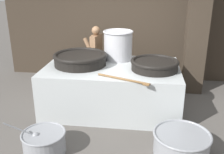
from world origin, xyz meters
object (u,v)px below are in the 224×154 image
(prep_bowl_vegetables, at_px, (44,141))
(giant_wok_near, at_px, (80,59))
(giant_wok_far, at_px, (155,64))
(stock_pot, at_px, (118,45))
(cook, at_px, (96,54))
(prep_bowl_meat, at_px, (181,142))

(prep_bowl_vegetables, bearing_deg, giant_wok_near, 83.11)
(giant_wok_near, height_order, giant_wok_far, giant_wok_near)
(stock_pot, xyz_separation_m, cook, (-0.68, 0.82, -0.46))
(giant_wok_near, distance_m, cook, 1.37)
(giant_wok_far, height_order, prep_bowl_vegetables, giant_wok_far)
(giant_wok_far, relative_size, prep_bowl_meat, 1.04)
(cook, xyz_separation_m, prep_bowl_meat, (1.96, -2.87, -0.66))
(prep_bowl_meat, bearing_deg, giant_wok_far, 108.15)
(giant_wok_near, distance_m, giant_wok_far, 1.60)
(prep_bowl_vegetables, distance_m, prep_bowl_meat, 2.28)
(cook, distance_m, prep_bowl_meat, 3.54)
(giant_wok_near, relative_size, giant_wok_far, 1.18)
(giant_wok_near, xyz_separation_m, cook, (0.09, 1.35, -0.25))
(giant_wok_near, relative_size, stock_pot, 1.69)
(stock_pot, height_order, prep_bowl_meat, stock_pot)
(giant_wok_far, relative_size, prep_bowl_vegetables, 1.09)
(cook, distance_m, prep_bowl_vegetables, 3.21)
(giant_wok_far, distance_m, prep_bowl_vegetables, 2.60)
(giant_wok_far, height_order, cook, cook)
(giant_wok_near, height_order, cook, cook)
(giant_wok_far, bearing_deg, prep_bowl_vegetables, -137.64)
(giant_wok_near, relative_size, prep_bowl_vegetables, 1.29)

